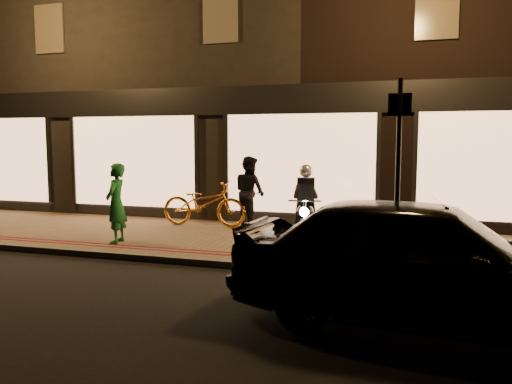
{
  "coord_description": "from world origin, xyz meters",
  "views": [
    {
      "loc": [
        2.5,
        -7.81,
        2.19
      ],
      "look_at": [
        -0.52,
        2.08,
        1.1
      ],
      "focal_mm": 35.0,
      "sensor_mm": 36.0,
      "label": 1
    }
  ],
  "objects_px": {
    "sign_post": "(398,165)",
    "parked_car": "(423,260)",
    "person_green": "(116,203)",
    "bicycle_gold": "(204,204)",
    "motorcycle": "(305,215)"
  },
  "relations": [
    {
      "from": "bicycle_gold",
      "to": "person_green",
      "type": "distance_m",
      "value": 2.5
    },
    {
      "from": "sign_post",
      "to": "parked_car",
      "type": "bearing_deg",
      "value": -79.93
    },
    {
      "from": "parked_car",
      "to": "person_green",
      "type": "bearing_deg",
      "value": 72.09
    },
    {
      "from": "sign_post",
      "to": "parked_car",
      "type": "distance_m",
      "value": 2.25
    },
    {
      "from": "sign_post",
      "to": "bicycle_gold",
      "type": "bearing_deg",
      "value": 147.28
    },
    {
      "from": "motorcycle",
      "to": "sign_post",
      "type": "height_order",
      "value": "sign_post"
    },
    {
      "from": "sign_post",
      "to": "parked_car",
      "type": "height_order",
      "value": "sign_post"
    },
    {
      "from": "motorcycle",
      "to": "bicycle_gold",
      "type": "xyz_separation_m",
      "value": [
        -2.76,
        1.48,
        -0.07
      ]
    },
    {
      "from": "sign_post",
      "to": "bicycle_gold",
      "type": "height_order",
      "value": "sign_post"
    },
    {
      "from": "sign_post",
      "to": "parked_car",
      "type": "relative_size",
      "value": 0.66
    },
    {
      "from": "person_green",
      "to": "parked_car",
      "type": "xyz_separation_m",
      "value": [
        5.76,
        -2.55,
        -0.15
      ]
    },
    {
      "from": "person_green",
      "to": "parked_car",
      "type": "relative_size",
      "value": 0.35
    },
    {
      "from": "motorcycle",
      "to": "bicycle_gold",
      "type": "distance_m",
      "value": 3.13
    },
    {
      "from": "motorcycle",
      "to": "sign_post",
      "type": "bearing_deg",
      "value": -48.51
    },
    {
      "from": "person_green",
      "to": "parked_car",
      "type": "height_order",
      "value": "person_green"
    }
  ]
}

